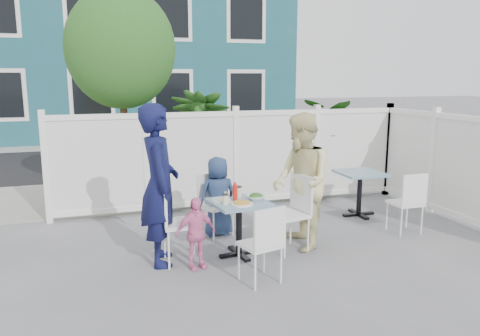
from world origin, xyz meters
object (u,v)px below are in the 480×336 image
object	(u,v)px
chair_right	(294,207)
chair_left	(174,216)
spare_table	(360,182)
main_table	(239,214)
chair_near	(264,239)
utility_cabinet	(100,157)
chair_back	(213,200)
boy	(218,196)
man	(159,185)
woman	(301,182)
toddler	(196,233)

from	to	relation	value
chair_right	chair_left	bearing A→B (deg)	77.20
chair_right	spare_table	bearing A→B (deg)	-68.66
chair_left	chair_right	xyz separation A→B (m)	(1.49, -0.02, -0.01)
main_table	chair_near	distance (m)	0.85
utility_cabinet	chair_near	distance (m)	4.78
chair_back	boy	distance (m)	0.10
chair_right	man	size ratio (longest dim) A/B	0.51
main_table	chair_near	world-z (taller)	chair_near
woman	toddler	world-z (taller)	woman
spare_table	chair_right	size ratio (longest dim) A/B	0.73
chair_left	chair_near	world-z (taller)	chair_left
main_table	chair_right	distance (m)	0.71
main_table	chair_back	world-z (taller)	chair_back
woman	man	bearing A→B (deg)	-87.05
chair_back	boy	world-z (taller)	boy
spare_table	chair_left	xyz separation A→B (m)	(-3.07, -1.03, 0.02)
woman	chair_near	bearing A→B (deg)	-38.58
chair_left	man	distance (m)	0.40
spare_table	chair_left	distance (m)	3.24
spare_table	chair_near	size ratio (longest dim) A/B	0.83
chair_back	spare_table	bearing A→B (deg)	162.05
main_table	chair_left	bearing A→B (deg)	179.90
chair_left	toddler	distance (m)	0.34
utility_cabinet	man	bearing A→B (deg)	-84.72
spare_table	toddler	distance (m)	3.14
chair_near	man	size ratio (longest dim) A/B	0.45
utility_cabinet	chair_right	world-z (taller)	utility_cabinet
spare_table	man	world-z (taller)	man
man	chair_left	bearing A→B (deg)	-110.15
man	main_table	bearing A→B (deg)	-89.72
utility_cabinet	spare_table	size ratio (longest dim) A/B	2.01
chair_back	chair_near	distance (m)	1.71
chair_right	utility_cabinet	bearing A→B (deg)	19.09
utility_cabinet	chair_left	bearing A→B (deg)	-82.69
woman	boy	world-z (taller)	woman
main_table	chair_back	size ratio (longest dim) A/B	0.86
man	utility_cabinet	bearing A→B (deg)	13.94
woman	spare_table	bearing A→B (deg)	128.38
chair_left	toddler	xyz separation A→B (m)	(0.20, -0.23, -0.15)
chair_left	toddler	world-z (taller)	chair_left
utility_cabinet	toddler	xyz separation A→B (m)	(0.95, -3.90, -0.29)
boy	utility_cabinet	bearing A→B (deg)	-68.83
chair_back	chair_near	size ratio (longest dim) A/B	1.00
chair_back	man	size ratio (longest dim) A/B	0.45
chair_right	toddler	size ratio (longest dim) A/B	1.15
chair_left	boy	bearing A→B (deg)	138.40
chair_left	boy	world-z (taller)	boy
main_table	spare_table	size ratio (longest dim) A/B	1.04
spare_table	toddler	bearing A→B (deg)	-156.29
toddler	woman	bearing A→B (deg)	-1.54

